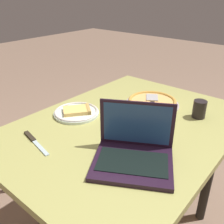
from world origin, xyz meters
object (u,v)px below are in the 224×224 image
object	(u,v)px
pizza_plate	(77,112)
table_knife	(34,140)
dining_table	(126,137)
pizza_tray	(152,102)
drink_cup	(199,109)
laptop	(134,151)

from	to	relation	value
pizza_plate	table_knife	distance (m)	0.32
dining_table	pizza_tray	xyz separation A→B (m)	(-0.29, -0.03, 0.09)
dining_table	table_knife	world-z (taller)	table_knife
dining_table	table_knife	distance (m)	0.47
pizza_plate	drink_cup	bearing A→B (deg)	126.78
table_knife	pizza_plate	bearing A→B (deg)	-171.10
dining_table	drink_cup	size ratio (longest dim) A/B	13.39
dining_table	pizza_plate	world-z (taller)	pizza_plate
table_knife	pizza_tray	bearing A→B (deg)	163.66
dining_table	table_knife	size ratio (longest dim) A/B	5.45
dining_table	drink_cup	bearing A→B (deg)	140.87
drink_cup	pizza_tray	bearing A→B (deg)	-86.03
laptop	drink_cup	xyz separation A→B (m)	(-0.53, 0.05, 0.01)
pizza_tray	table_knife	size ratio (longest dim) A/B	1.36
pizza_tray	table_knife	world-z (taller)	pizza_tray
laptop	drink_cup	bearing A→B (deg)	174.59
pizza_tray	drink_cup	size ratio (longest dim) A/B	3.34
pizza_tray	laptop	bearing A→B (deg)	24.04
pizza_plate	table_knife	size ratio (longest dim) A/B	1.06
table_knife	drink_cup	distance (m)	0.86
pizza_plate	table_knife	xyz separation A→B (m)	(0.31, 0.05, -0.01)
dining_table	laptop	distance (m)	0.32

